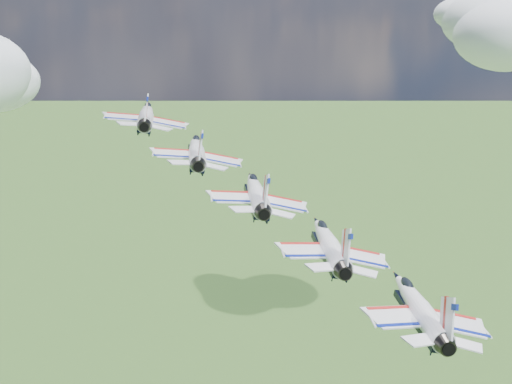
% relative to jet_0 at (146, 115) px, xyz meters
% --- Properties ---
extents(jet_0, '(15.46, 18.78, 6.56)m').
position_rel_jet_0_xyz_m(jet_0, '(0.00, 0.00, 0.00)').
color(jet_0, white).
extents(jet_1, '(15.46, 18.78, 6.56)m').
position_rel_jet_0_xyz_m(jet_1, '(8.94, -8.02, -2.67)').
color(jet_1, white).
extents(jet_2, '(15.46, 18.78, 6.56)m').
position_rel_jet_0_xyz_m(jet_2, '(17.88, -16.04, -5.34)').
color(jet_2, silver).
extents(jet_3, '(15.46, 18.78, 6.56)m').
position_rel_jet_0_xyz_m(jet_3, '(26.82, -24.06, -8.01)').
color(jet_3, white).
extents(jet_4, '(15.46, 18.78, 6.56)m').
position_rel_jet_0_xyz_m(jet_4, '(35.76, -32.08, -10.68)').
color(jet_4, silver).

